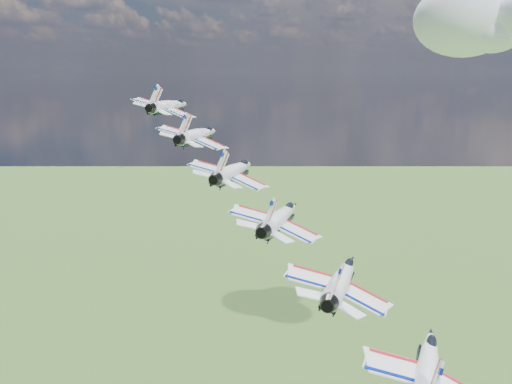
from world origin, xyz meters
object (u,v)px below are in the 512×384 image
at_px(jet_1, 199,134).
at_px(jet_4, 342,279).
at_px(jet_5, 428,365).
at_px(jet_0, 170,106).
at_px(jet_3, 281,217).
at_px(jet_2, 235,170).

height_order(jet_1, jet_4, jet_1).
distance_m(jet_1, jet_4, 36.10).
bearing_deg(jet_4, jet_5, -42.85).
distance_m(jet_1, jet_5, 48.13).
bearing_deg(jet_5, jet_4, 137.15).
distance_m(jet_0, jet_3, 36.10).
bearing_deg(jet_0, jet_4, -42.85).
bearing_deg(jet_3, jet_2, 137.15).
height_order(jet_1, jet_5, jet_1).
xyz_separation_m(jet_0, jet_1, (9.02, -7.14, -3.52)).
height_order(jet_3, jet_4, jet_3).
bearing_deg(jet_3, jet_4, -42.85).
bearing_deg(jet_4, jet_3, 137.15).
distance_m(jet_3, jet_5, 24.07).
bearing_deg(jet_1, jet_2, -42.85).
distance_m(jet_2, jet_3, 12.03).
bearing_deg(jet_1, jet_0, 137.15).
xyz_separation_m(jet_3, jet_4, (9.02, -7.14, -3.52)).
relative_size(jet_1, jet_3, 1.00).
relative_size(jet_0, jet_1, 1.00).
height_order(jet_0, jet_2, jet_0).
bearing_deg(jet_0, jet_1, -42.85).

